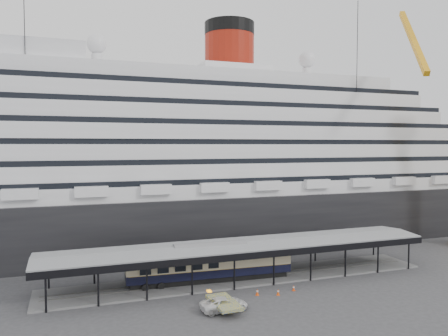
{
  "coord_description": "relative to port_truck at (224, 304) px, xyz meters",
  "views": [
    {
      "loc": [
        -23.38,
        -52.08,
        19.15
      ],
      "look_at": [
        -1.8,
        8.0,
        15.8
      ],
      "focal_mm": 35.0,
      "sensor_mm": 36.0,
      "label": 1
    }
  ],
  "objects": [
    {
      "name": "ground",
      "position": [
        6.63,
        5.47,
        -0.77
      ],
      "size": [
        200.0,
        200.0,
        0.0
      ],
      "primitive_type": "plane",
      "color": "#373739",
      "rests_on": "ground"
    },
    {
      "name": "traffic_cone_right",
      "position": [
        8.29,
        2.6,
        -0.36
      ],
      "size": [
        0.54,
        0.54,
        0.82
      ],
      "rotation": [
        0.0,
        0.0,
        -0.35
      ],
      "color": "#E94E0C",
      "rests_on": "ground"
    },
    {
      "name": "platform_canopy",
      "position": [
        6.63,
        10.47,
        1.59
      ],
      "size": [
        56.0,
        9.18,
        5.3
      ],
      "color": "slate",
      "rests_on": "ground"
    },
    {
      "name": "port_truck",
      "position": [
        0.0,
        0.0,
        0.0
      ],
      "size": [
        5.64,
        2.74,
        1.54
      ],
      "primitive_type": "imported",
      "rotation": [
        0.0,
        0.0,
        1.6
      ],
      "color": "silver",
      "rests_on": "ground"
    },
    {
      "name": "pullman_carriage",
      "position": [
        1.72,
        10.47,
        1.98
      ],
      "size": [
        23.29,
        4.31,
        22.74
      ],
      "rotation": [
        0.0,
        0.0,
        -0.06
      ],
      "color": "black",
      "rests_on": "ground"
    },
    {
      "name": "traffic_cone_left",
      "position": [
        5.77,
        3.47,
        -0.35
      ],
      "size": [
        0.57,
        0.57,
        0.84
      ],
      "rotation": [
        0.0,
        0.0,
        -0.41
      ],
      "color": "#E74A0C",
      "rests_on": "ground"
    },
    {
      "name": "cruise_ship",
      "position": [
        6.68,
        37.47,
        17.58
      ],
      "size": [
        130.0,
        30.0,
        43.9
      ],
      "color": "black",
      "rests_on": "ground"
    },
    {
      "name": "traffic_cone_mid",
      "position": [
        10.98,
        3.44,
        -0.4
      ],
      "size": [
        0.49,
        0.49,
        0.76
      ],
      "rotation": [
        0.0,
        0.0,
        0.33
      ],
      "color": "#E4420C",
      "rests_on": "ground"
    }
  ]
}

